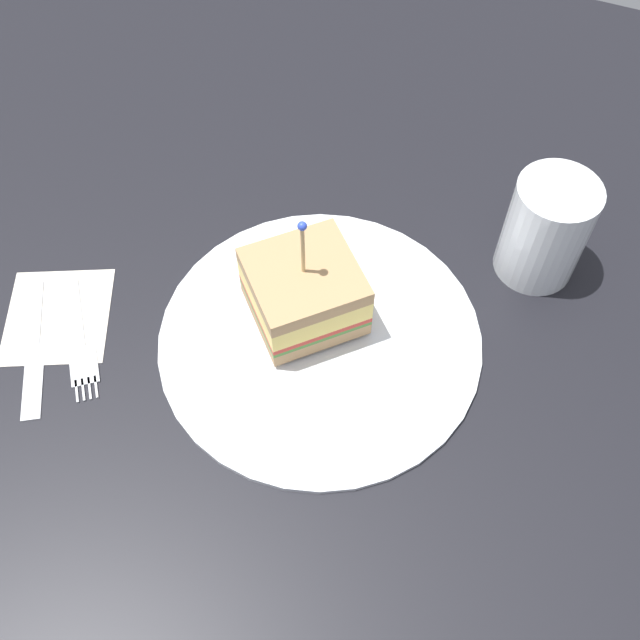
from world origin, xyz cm
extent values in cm
cube|color=black|center=(0.00, 0.00, -1.00)|extent=(110.67, 110.67, 2.00)
cylinder|color=white|center=(0.00, 0.00, 0.42)|extent=(26.26, 26.26, 0.84)
cube|color=tan|center=(-2.01, 1.56, 1.49)|extent=(11.57, 11.57, 1.30)
cube|color=#478438|center=(-2.01, 1.56, 2.34)|extent=(11.57, 11.57, 0.40)
cube|color=red|center=(-2.01, 1.56, 2.79)|extent=(11.57, 11.57, 0.50)
cube|color=#F4D666|center=(-2.01, 1.56, 4.04)|extent=(11.57, 11.57, 1.99)
cube|color=tan|center=(-2.01, 1.56, 5.68)|extent=(11.57, 11.57, 1.30)
cylinder|color=tan|center=(-2.01, 1.56, 8.59)|extent=(0.30, 0.30, 5.83)
sphere|color=blue|center=(-2.01, 1.56, 11.51)|extent=(0.70, 0.70, 0.70)
cylinder|color=silver|center=(14.15, 14.23, 2.73)|extent=(5.98, 5.98, 5.46)
cylinder|color=white|center=(14.15, 14.23, 4.71)|extent=(6.80, 6.80, 9.42)
cube|color=beige|center=(-21.02, -6.38, 0.07)|extent=(11.66, 12.11, 0.15)
cube|color=silver|center=(-19.69, -5.40, 0.18)|extent=(4.82, 5.95, 0.35)
cube|color=silver|center=(-16.40, -9.61, 0.18)|extent=(3.95, 4.19, 0.35)
cube|color=silver|center=(-15.64, -11.80, 0.18)|extent=(1.37, 1.69, 0.35)
cube|color=silver|center=(-15.25, -11.50, 0.18)|extent=(1.37, 1.69, 0.35)
cube|color=silver|center=(-14.85, -11.19, 0.18)|extent=(1.37, 1.69, 0.35)
cube|color=silver|center=(-14.46, -10.88, 0.18)|extent=(1.37, 1.69, 0.35)
cube|color=silver|center=(-22.36, -7.36, 0.18)|extent=(4.61, 7.07, 0.35)
cube|color=silver|center=(-19.37, -12.27, 0.18)|extent=(4.91, 6.76, 0.24)
camera|label=1|loc=(12.24, -29.26, 51.08)|focal=41.34mm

